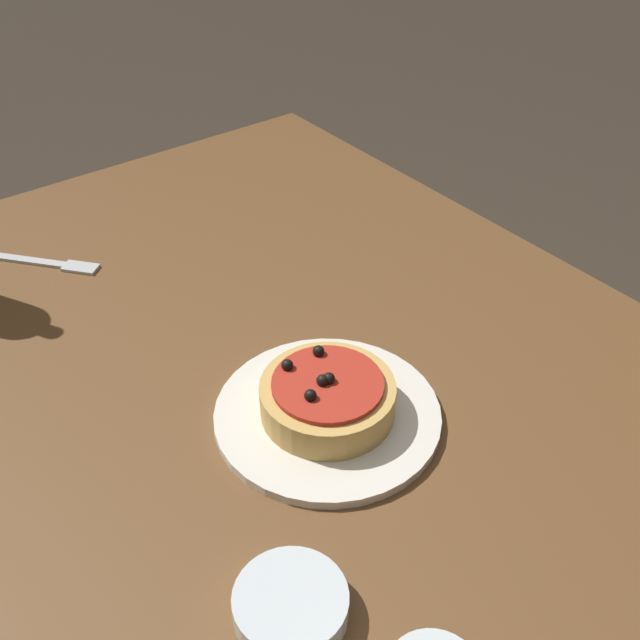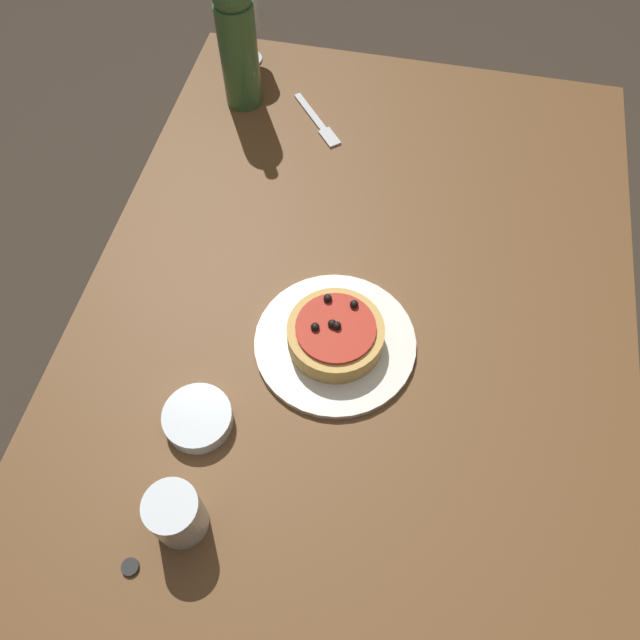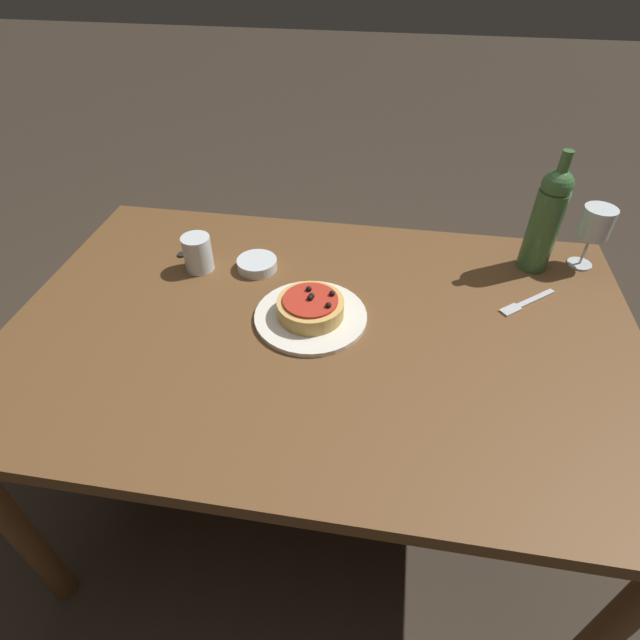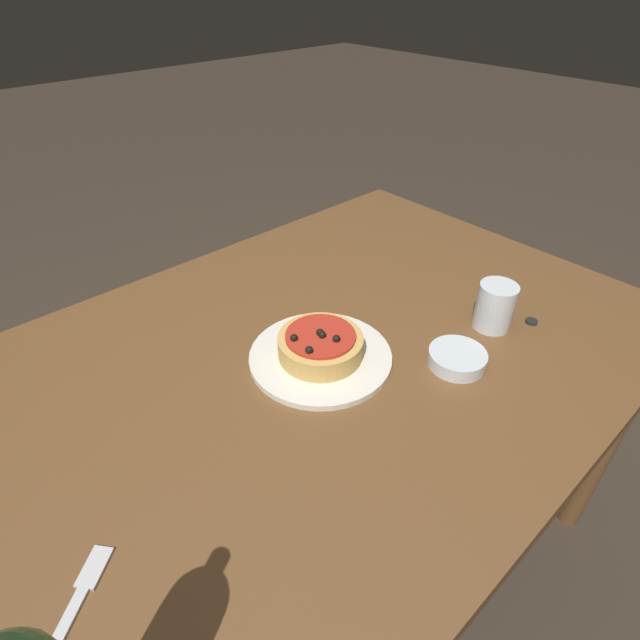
{
  "view_description": "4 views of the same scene",
  "coord_description": "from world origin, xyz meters",
  "px_view_note": "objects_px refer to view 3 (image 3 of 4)",
  "views": [
    {
      "loc": [
        -0.52,
        0.4,
        1.38
      ],
      "look_at": [
        0.02,
        -0.01,
        0.85
      ],
      "focal_mm": 42.0,
      "sensor_mm": 36.0,
      "label": 1
    },
    {
      "loc": [
        -0.52,
        -0.06,
        1.65
      ],
      "look_at": [
        -0.04,
        0.04,
        0.84
      ],
      "focal_mm": 35.0,
      "sensor_mm": 36.0,
      "label": 2
    },
    {
      "loc": [
        0.14,
        -0.86,
        1.51
      ],
      "look_at": [
        0.0,
        -0.03,
        0.79
      ],
      "focal_mm": 28.0,
      "sensor_mm": 36.0,
      "label": 3
    },
    {
      "loc": [
        0.45,
        0.54,
        1.35
      ],
      "look_at": [
        -0.04,
        0.01,
        0.82
      ],
      "focal_mm": 28.0,
      "sensor_mm": 36.0,
      "label": 4
    }
  ],
  "objects_px": {
    "dinner_plate": "(311,316)",
    "side_bowl": "(257,264)",
    "dining_table": "(321,351)",
    "fork": "(525,303)",
    "wine_bottle": "(546,219)",
    "wine_glass": "(596,224)",
    "water_cup": "(198,253)",
    "bottle_cap": "(182,255)",
    "pizza": "(311,307)"
  },
  "relations": [
    {
      "from": "dinner_plate",
      "to": "side_bowl",
      "type": "distance_m",
      "value": 0.25
    },
    {
      "from": "dining_table",
      "to": "dinner_plate",
      "type": "height_order",
      "value": "dinner_plate"
    },
    {
      "from": "dining_table",
      "to": "side_bowl",
      "type": "height_order",
      "value": "side_bowl"
    },
    {
      "from": "dinner_plate",
      "to": "fork",
      "type": "height_order",
      "value": "dinner_plate"
    },
    {
      "from": "dinner_plate",
      "to": "fork",
      "type": "xyz_separation_m",
      "value": [
        0.51,
        0.14,
        -0.0
      ]
    },
    {
      "from": "wine_bottle",
      "to": "wine_glass",
      "type": "bearing_deg",
      "value": 12.27
    },
    {
      "from": "wine_glass",
      "to": "water_cup",
      "type": "distance_m",
      "value": 1.02
    },
    {
      "from": "wine_glass",
      "to": "water_cup",
      "type": "height_order",
      "value": "wine_glass"
    },
    {
      "from": "dining_table",
      "to": "fork",
      "type": "height_order",
      "value": "fork"
    },
    {
      "from": "bottle_cap",
      "to": "wine_bottle",
      "type": "bearing_deg",
      "value": 6.07
    },
    {
      "from": "fork",
      "to": "bottle_cap",
      "type": "distance_m",
      "value": 0.91
    },
    {
      "from": "pizza",
      "to": "dinner_plate",
      "type": "bearing_deg",
      "value": -152.88
    },
    {
      "from": "dining_table",
      "to": "wine_glass",
      "type": "height_order",
      "value": "wine_glass"
    },
    {
      "from": "dining_table",
      "to": "water_cup",
      "type": "height_order",
      "value": "water_cup"
    },
    {
      "from": "dining_table",
      "to": "wine_glass",
      "type": "distance_m",
      "value": 0.77
    },
    {
      "from": "wine_glass",
      "to": "side_bowl",
      "type": "xyz_separation_m",
      "value": [
        -0.85,
        -0.16,
        -0.11
      ]
    },
    {
      "from": "wine_bottle",
      "to": "bottle_cap",
      "type": "xyz_separation_m",
      "value": [
        -0.95,
        -0.1,
        -0.14
      ]
    },
    {
      "from": "pizza",
      "to": "bottle_cap",
      "type": "xyz_separation_m",
      "value": [
        -0.4,
        0.21,
        -0.03
      ]
    },
    {
      "from": "dining_table",
      "to": "bottle_cap",
      "type": "distance_m",
      "value": 0.49
    },
    {
      "from": "wine_glass",
      "to": "fork",
      "type": "relative_size",
      "value": 1.16
    },
    {
      "from": "water_cup",
      "to": "fork",
      "type": "height_order",
      "value": "water_cup"
    },
    {
      "from": "fork",
      "to": "wine_bottle",
      "type": "bearing_deg",
      "value": -142.84
    },
    {
      "from": "dinner_plate",
      "to": "wine_bottle",
      "type": "bearing_deg",
      "value": 29.24
    },
    {
      "from": "dining_table",
      "to": "pizza",
      "type": "xyz_separation_m",
      "value": [
        -0.03,
        0.02,
        0.12
      ]
    },
    {
      "from": "dinner_plate",
      "to": "dining_table",
      "type": "bearing_deg",
      "value": -36.33
    },
    {
      "from": "wine_bottle",
      "to": "water_cup",
      "type": "distance_m",
      "value": 0.89
    },
    {
      "from": "dining_table",
      "to": "pizza",
      "type": "height_order",
      "value": "pizza"
    },
    {
      "from": "dining_table",
      "to": "bottle_cap",
      "type": "xyz_separation_m",
      "value": [
        -0.43,
        0.23,
        0.09
      ]
    },
    {
      "from": "side_bowl",
      "to": "pizza",
      "type": "bearing_deg",
      "value": -45.28
    },
    {
      "from": "side_bowl",
      "to": "bottle_cap",
      "type": "distance_m",
      "value": 0.22
    },
    {
      "from": "dining_table",
      "to": "side_bowl",
      "type": "xyz_separation_m",
      "value": [
        -0.2,
        0.2,
        0.1
      ]
    },
    {
      "from": "side_bowl",
      "to": "fork",
      "type": "distance_m",
      "value": 0.69
    },
    {
      "from": "pizza",
      "to": "fork",
      "type": "height_order",
      "value": "pizza"
    },
    {
      "from": "side_bowl",
      "to": "bottle_cap",
      "type": "bearing_deg",
      "value": 172.92
    },
    {
      "from": "dining_table",
      "to": "fork",
      "type": "distance_m",
      "value": 0.51
    },
    {
      "from": "wine_bottle",
      "to": "fork",
      "type": "relative_size",
      "value": 2.18
    },
    {
      "from": "pizza",
      "to": "wine_bottle",
      "type": "distance_m",
      "value": 0.64
    },
    {
      "from": "water_cup",
      "to": "bottle_cap",
      "type": "height_order",
      "value": "water_cup"
    },
    {
      "from": "bottle_cap",
      "to": "side_bowl",
      "type": "bearing_deg",
      "value": -7.08
    },
    {
      "from": "water_cup",
      "to": "side_bowl",
      "type": "bearing_deg",
      "value": 8.96
    },
    {
      "from": "pizza",
      "to": "water_cup",
      "type": "relative_size",
      "value": 1.63
    },
    {
      "from": "pizza",
      "to": "side_bowl",
      "type": "distance_m",
      "value": 0.25
    },
    {
      "from": "pizza",
      "to": "side_bowl",
      "type": "bearing_deg",
      "value": 134.72
    },
    {
      "from": "dinner_plate",
      "to": "side_bowl",
      "type": "bearing_deg",
      "value": 134.67
    },
    {
      "from": "dinner_plate",
      "to": "wine_glass",
      "type": "distance_m",
      "value": 0.77
    },
    {
      "from": "bottle_cap",
      "to": "wine_glass",
      "type": "bearing_deg",
      "value": 6.84
    },
    {
      "from": "dining_table",
      "to": "side_bowl",
      "type": "relative_size",
      "value": 13.76
    },
    {
      "from": "wine_glass",
      "to": "wine_bottle",
      "type": "height_order",
      "value": "wine_bottle"
    },
    {
      "from": "dining_table",
      "to": "water_cup",
      "type": "relative_size",
      "value": 15.2
    },
    {
      "from": "wine_glass",
      "to": "wine_bottle",
      "type": "distance_m",
      "value": 0.14
    }
  ]
}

